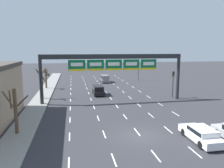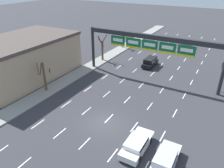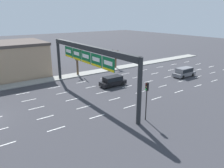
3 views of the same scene
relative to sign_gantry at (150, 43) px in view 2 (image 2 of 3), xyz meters
The scene contains 13 objects.
ground_plane 14.99m from the sign_gantry, 90.00° to the right, with size 220.00×220.00×0.00m, color #333338.
sidewalk_left 18.75m from the sign_gantry, 129.46° to the right, with size 2.80×110.00×0.15m.
lane_dashes 6.02m from the sign_gantry, 90.00° to the right, with size 13.32×67.00×0.01m.
sign_gantry is the anchor object (origin of this frame).
building_near 20.72m from the sign_gantry, 153.76° to the right, with size 10.85×17.54×6.49m.
car_white 17.48m from the sign_gantry, 72.71° to the right, with size 1.90×4.75×1.32m.
car_silver 19.19m from the sign_gantry, 64.31° to the right, with size 1.83×4.80×1.47m.
suv_grey 20.79m from the sign_gantry, 85.36° to the left, with size 1.91×4.79×1.74m.
suv_black 7.74m from the sign_gantry, 106.98° to the left, with size 1.81×4.52×1.65m.
traffic_light_near_gantry 10.96m from the sign_gantry, ahead, with size 0.30×0.35×4.41m.
tree_bare_closest 18.06m from the sign_gantry, 130.62° to the left, with size 1.35×1.55×4.07m.
tree_bare_second 12.29m from the sign_gantry, 160.85° to the left, with size 1.66×1.69×5.00m.
tree_bare_third 16.55m from the sign_gantry, 135.74° to the right, with size 2.32×2.33×4.33m.
Camera 2 is at (10.88, -17.60, 15.42)m, focal length 35.00 mm.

